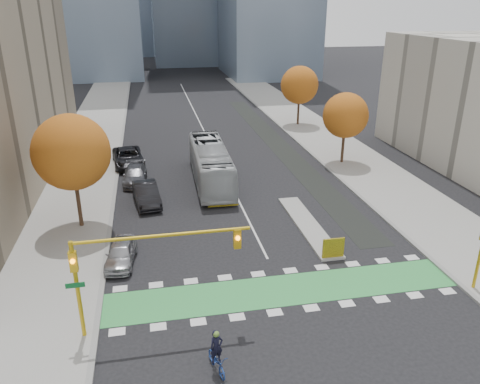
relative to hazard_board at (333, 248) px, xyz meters
name	(u,v)px	position (x,y,z in m)	size (l,w,h in m)	color
ground	(291,306)	(-4.00, -4.20, -0.80)	(300.00, 300.00, 0.00)	black
sidewalk_west	(75,188)	(-17.50, 15.80, -0.73)	(7.00, 120.00, 0.15)	gray
sidewalk_east	(364,168)	(9.50, 15.80, -0.73)	(7.00, 120.00, 0.15)	gray
curb_west	(116,185)	(-14.00, 15.80, -0.73)	(0.30, 120.00, 0.16)	gray
curb_east	(330,170)	(6.00, 15.80, -0.73)	(0.30, 120.00, 0.16)	gray
bike_crossing	(283,290)	(-4.00, -2.70, -0.79)	(20.00, 3.00, 0.01)	green
centre_line	(202,126)	(-4.00, 35.80, -0.80)	(0.15, 70.00, 0.01)	silver
bike_lane_paint	(277,144)	(3.50, 25.80, -0.80)	(2.50, 50.00, 0.01)	black
median_island	(308,225)	(0.00, 4.80, -0.72)	(1.60, 10.00, 0.16)	gray
hazard_board	(333,248)	(0.00, 0.00, 0.00)	(1.40, 0.12, 1.30)	yellow
tree_west	(72,152)	(-16.00, 7.80, 4.82)	(5.20, 5.20, 8.22)	#332114
tree_east_near	(346,116)	(8.00, 17.80, 4.06)	(4.40, 4.40, 7.08)	#332114
tree_east_far	(299,85)	(8.50, 33.80, 4.44)	(4.80, 4.80, 7.65)	#332114
traffic_signal_west	(132,259)	(-11.93, -4.71, 3.23)	(8.53, 0.56, 5.20)	#BF9914
cyclist	(217,357)	(-8.57, -8.08, -0.11)	(1.05, 1.89, 2.07)	navy
bus	(211,164)	(-5.61, 15.09, 0.92)	(2.90, 12.37, 3.45)	#ACB0B4
parked_car_a	(121,253)	(-13.00, 2.09, -0.10)	(1.65, 4.11, 1.40)	#9E9FA3
parked_car_b	(146,194)	(-11.34, 11.25, 0.03)	(1.76, 5.03, 1.66)	black
parked_car_c	(135,175)	(-12.29, 16.25, -0.08)	(2.01, 4.93, 1.43)	#545459
parked_car_d	(128,157)	(-13.00, 21.25, 0.05)	(2.80, 6.08, 1.69)	black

